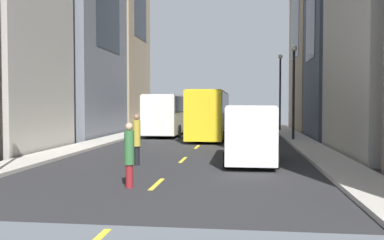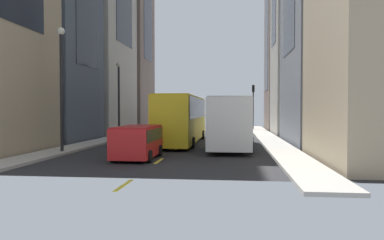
% 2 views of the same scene
% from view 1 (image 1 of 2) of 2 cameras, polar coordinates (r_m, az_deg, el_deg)
% --- Properties ---
extents(ground_plane, '(39.40, 39.40, 0.00)m').
position_cam_1_polar(ground_plane, '(28.70, 1.35, -3.07)').
color(ground_plane, '#28282B').
extents(sidewalk_west, '(1.90, 44.00, 0.15)m').
position_cam_1_polar(sidewalk_west, '(30.12, -11.55, -2.72)').
color(sidewalk_west, '#B2ADA3').
rests_on(sidewalk_west, ground).
extents(sidewalk_east, '(1.90, 44.00, 0.15)m').
position_cam_1_polar(sidewalk_east, '(28.83, 14.85, -2.97)').
color(sidewalk_east, '#B2ADA3').
rests_on(sidewalk_east, ground).
extents(lane_stripe_1, '(0.16, 2.00, 0.01)m').
position_cam_1_polar(lane_stripe_1, '(13.99, -4.80, -8.68)').
color(lane_stripe_1, yellow).
rests_on(lane_stripe_1, ground).
extents(lane_stripe_2, '(0.16, 2.00, 0.01)m').
position_cam_1_polar(lane_stripe_2, '(19.82, -1.23, -5.44)').
color(lane_stripe_2, yellow).
rests_on(lane_stripe_2, ground).
extents(lane_stripe_3, '(0.16, 2.00, 0.01)m').
position_cam_1_polar(lane_stripe_3, '(25.73, 0.69, -3.67)').
color(lane_stripe_3, yellow).
rests_on(lane_stripe_3, ground).
extents(lane_stripe_4, '(0.16, 2.00, 0.01)m').
position_cam_1_polar(lane_stripe_4, '(31.68, 1.89, -2.56)').
color(lane_stripe_4, yellow).
rests_on(lane_stripe_4, ground).
extents(lane_stripe_5, '(0.16, 2.00, 0.01)m').
position_cam_1_polar(lane_stripe_5, '(37.64, 2.71, -1.80)').
color(lane_stripe_5, yellow).
rests_on(lane_stripe_5, ground).
extents(lane_stripe_6, '(0.16, 2.00, 0.01)m').
position_cam_1_polar(lane_stripe_6, '(43.61, 3.30, -1.25)').
color(lane_stripe_6, yellow).
rests_on(lane_stripe_6, ground).
extents(lane_stripe_7, '(0.16, 2.00, 0.01)m').
position_cam_1_polar(lane_stripe_7, '(49.59, 3.75, -0.83)').
color(lane_stripe_7, yellow).
rests_on(lane_stripe_7, ground).
extents(city_bus_white, '(2.80, 11.48, 3.35)m').
position_cam_1_polar(city_bus_white, '(36.46, -2.94, 1.22)').
color(city_bus_white, silver).
rests_on(city_bus_white, ground).
extents(streetcar_yellow, '(2.70, 12.96, 3.59)m').
position_cam_1_polar(streetcar_yellow, '(33.21, 2.51, 1.32)').
color(streetcar_yellow, yellow).
rests_on(streetcar_yellow, ground).
extents(delivery_van_white, '(2.25, 5.63, 2.58)m').
position_cam_1_polar(delivery_van_white, '(18.99, 7.93, -1.23)').
color(delivery_van_white, white).
rests_on(delivery_van_white, ground).
extents(car_red_0, '(2.05, 4.11, 1.73)m').
position_cam_1_polar(car_red_0, '(42.82, 4.95, 0.04)').
color(car_red_0, red).
rests_on(car_red_0, ground).
extents(pedestrian_walking_far, '(0.31, 0.31, 2.05)m').
position_cam_1_polar(pedestrian_walking_far, '(13.34, -8.54, -4.47)').
color(pedestrian_walking_far, maroon).
rests_on(pedestrian_walking_far, ground).
extents(pedestrian_crossing_near, '(0.33, 0.33, 2.20)m').
position_cam_1_polar(pedestrian_crossing_near, '(18.16, -7.54, -2.43)').
color(pedestrian_crossing_near, black).
rests_on(pedestrian_crossing_near, ground).
extents(streetlamp_near, '(0.44, 0.44, 7.24)m').
position_cam_1_polar(streetlamp_near, '(41.13, 11.92, 4.85)').
color(streetlamp_near, black).
rests_on(streetlamp_near, ground).
extents(streetlamp_far, '(0.44, 0.44, 6.61)m').
position_cam_1_polar(streetlamp_far, '(30.25, 13.68, 5.16)').
color(streetlamp_far, black).
rests_on(streetlamp_far, ground).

